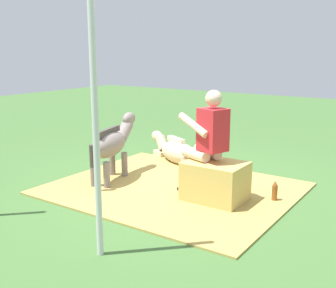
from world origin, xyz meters
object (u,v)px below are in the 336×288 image
(pony_lying, at_px, (175,151))
(soda_bottle, at_px, (275,192))
(tent_pole_left, at_px, (95,117))
(person_seated, at_px, (206,139))
(pony_standing, at_px, (112,144))
(hay_bale, at_px, (215,182))

(pony_lying, bearing_deg, soda_bottle, 156.81)
(tent_pole_left, bearing_deg, person_seated, -91.74)
(pony_standing, bearing_deg, hay_bale, -176.77)
(person_seated, xyz_separation_m, pony_standing, (1.45, 0.13, -0.22))
(soda_bottle, bearing_deg, pony_standing, 12.24)
(pony_standing, bearing_deg, tent_pole_left, 128.90)
(person_seated, height_order, pony_standing, person_seated)
(soda_bottle, distance_m, tent_pole_left, 2.64)
(person_seated, relative_size, pony_standing, 1.05)
(pony_lying, distance_m, soda_bottle, 2.23)
(person_seated, bearing_deg, tent_pole_left, 88.26)
(person_seated, xyz_separation_m, tent_pole_left, (0.06, 1.86, 0.52))
(pony_standing, bearing_deg, pony_lying, -97.68)
(person_seated, bearing_deg, soda_bottle, -155.50)
(hay_bale, bearing_deg, pony_lying, -41.70)
(person_seated, distance_m, pony_lying, 1.86)
(tent_pole_left, bearing_deg, pony_lying, -68.61)
(pony_lying, relative_size, soda_bottle, 4.84)
(person_seated, bearing_deg, hay_bale, 166.90)
(hay_bale, distance_m, pony_lying, 1.92)
(person_seated, height_order, soda_bottle, person_seated)
(hay_bale, relative_size, person_seated, 0.53)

